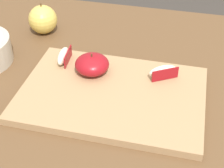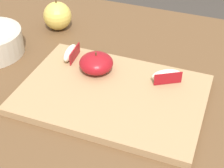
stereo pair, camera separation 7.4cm
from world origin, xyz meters
The scene contains 6 objects.
dining_table centered at (0.00, 0.00, 0.65)m, with size 1.44×0.81×0.75m.
cutting_board centered at (-0.08, -0.06, 0.76)m, with size 0.40×0.27×0.02m.
apple_half_skin_up centered at (-0.14, 0.00, 0.79)m, with size 0.08×0.08×0.05m.
apple_wedge_right centered at (0.03, 0.02, 0.79)m, with size 0.07×0.05×0.03m.
apple_wedge_left centered at (-0.22, 0.03, 0.79)m, with size 0.03×0.07×0.03m.
whole_apple_golden centered at (-0.33, 0.18, 0.79)m, with size 0.08×0.08×0.09m.
Camera 2 is at (0.13, -0.61, 1.25)m, focal length 55.64 mm.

